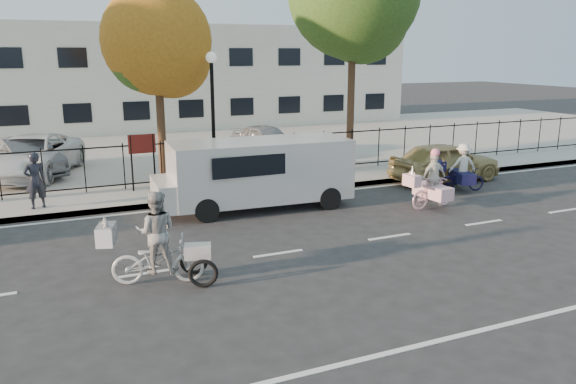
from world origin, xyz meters
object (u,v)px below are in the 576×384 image
zebra_trike (157,248)px  bull_bike (462,172)px  gold_sedan (445,162)px  pedestrian (35,180)px  lot_car_d (266,141)px  lamppost (212,95)px  lot_car_c (26,157)px  lot_car_b (31,156)px  white_van (257,171)px  unicorn_bike (432,186)px

zebra_trike → bull_bike: (10.62, 3.71, -0.09)m
zebra_trike → gold_sedan: 12.17m
pedestrian → lot_car_d: bearing=-170.4°
lamppost → bull_bike: size_ratio=2.47×
lot_car_c → lot_car_d: bearing=-21.2°
lot_car_b → lot_car_d: (9.05, 0.21, -0.04)m
bull_bike → lot_car_d: bull_bike is taller
gold_sedan → lot_car_c: lot_car_c is taller
bull_bike → lot_car_c: size_ratio=0.43×
white_van → pedestrian: white_van is taller
white_van → lot_car_b: 9.06m
unicorn_bike → bull_bike: (2.21, 1.34, -0.02)m
unicorn_bike → pedestrian: (-10.62, 4.03, 0.30)m
unicorn_bike → lot_car_b: size_ratio=0.34×
lot_car_c → white_van: bearing=-68.9°
white_van → lot_car_d: white_van is taller
bull_bike → white_van: white_van is taller
lot_car_d → lot_car_c: bearing=170.6°
zebra_trike → lamppost: bearing=-7.8°
bull_bike → lot_car_b: 14.94m
unicorn_bike → white_van: bearing=60.5°
white_van → pedestrian: size_ratio=3.54×
unicorn_bike → lot_car_b: (-10.77, 8.73, 0.22)m
unicorn_bike → lot_car_b: unicorn_bike is taller
lot_car_d → bull_bike: bearing=-71.8°
bull_bike → gold_sedan: size_ratio=0.42×
bull_bike → gold_sedan: bearing=-1.2°
lamppost → lot_car_c: lamppost is taller
zebra_trike → lot_car_c: zebra_trike is taller
zebra_trike → gold_sedan: bearing=-49.0°
lot_car_b → zebra_trike: bearing=-56.7°
lamppost → lot_car_b: bearing=146.8°
lot_car_b → unicorn_bike: bearing=-17.7°
zebra_trike → lot_car_b: 11.34m
lot_car_c → lot_car_d: (9.23, -0.04, 0.01)m
lamppost → bull_bike: bearing=-26.7°
gold_sedan → lot_car_b: size_ratio=0.79×
gold_sedan → lot_car_d: size_ratio=1.03×
white_van → lot_car_d: 7.53m
lamppost → pedestrian: 6.00m
unicorn_bike → white_van: 5.13m
unicorn_bike → gold_sedan: unicorn_bike is taller
white_van → lot_car_d: bearing=69.6°
lot_car_c → lot_car_d: lot_car_d is taller
lamppost → bull_bike: lamppost is taller
lamppost → white_van: 3.63m
unicorn_bike → white_van: size_ratio=0.31×
zebra_trike → lot_car_c: (-2.54, 11.34, 0.10)m
unicorn_bike → gold_sedan: 3.79m
zebra_trike → unicorn_bike: zebra_trike is taller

